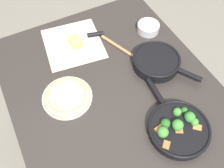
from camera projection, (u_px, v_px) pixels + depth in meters
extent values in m
plane|color=slate|center=(112.00, 146.00, 1.75)|extent=(14.00, 14.00, 0.00)
cube|color=#2D2826|center=(112.00, 88.00, 1.15)|extent=(1.08, 0.91, 0.03)
cylinder|color=#BCBCC1|center=(23.00, 88.00, 1.60)|extent=(0.05, 0.05, 0.72)
cylinder|color=#BCBCC1|center=(130.00, 47.00, 1.80)|extent=(0.05, 0.05, 0.72)
cylinder|color=#BCBCC1|center=(220.00, 166.00, 1.32)|extent=(0.05, 0.05, 0.72)
cylinder|color=black|center=(178.00, 129.00, 1.00)|extent=(0.25, 0.25, 0.04)
torus|color=black|center=(179.00, 128.00, 0.99)|extent=(0.25, 0.25, 0.01)
cylinder|color=black|center=(156.00, 91.00, 1.10)|extent=(0.14, 0.04, 0.02)
cylinder|color=#357027|center=(176.00, 114.00, 1.04)|extent=(0.01, 0.01, 0.02)
sphere|color=#428438|center=(177.00, 112.00, 1.02)|extent=(0.04, 0.04, 0.04)
cylinder|color=#2C6823|center=(188.00, 120.00, 1.02)|extent=(0.02, 0.02, 0.02)
sphere|color=#387A33|center=(190.00, 117.00, 1.00)|extent=(0.04, 0.04, 0.04)
cylinder|color=#205218|center=(183.00, 113.00, 1.04)|extent=(0.01, 0.01, 0.02)
sphere|color=#286023|center=(184.00, 110.00, 1.03)|extent=(0.03, 0.03, 0.03)
cylinder|color=#205218|center=(164.00, 126.00, 1.01)|extent=(0.01, 0.01, 0.02)
sphere|color=#286023|center=(165.00, 123.00, 0.99)|extent=(0.04, 0.04, 0.04)
cylinder|color=#357027|center=(193.00, 124.00, 1.01)|extent=(0.01, 0.01, 0.02)
sphere|color=#428438|center=(194.00, 122.00, 0.99)|extent=(0.03, 0.03, 0.03)
cylinder|color=#357027|center=(162.00, 135.00, 0.98)|extent=(0.02, 0.02, 0.02)
sphere|color=#428438|center=(163.00, 132.00, 0.96)|extent=(0.04, 0.04, 0.04)
cylinder|color=#357027|center=(176.00, 128.00, 1.00)|extent=(0.02, 0.02, 0.03)
sphere|color=#428438|center=(178.00, 125.00, 0.98)|extent=(0.05, 0.05, 0.05)
cube|color=#9E703D|center=(179.00, 132.00, 0.99)|extent=(0.03, 0.04, 0.03)
cube|color=olive|center=(166.00, 146.00, 0.96)|extent=(0.04, 0.04, 0.03)
cube|color=olive|center=(160.00, 131.00, 0.99)|extent=(0.04, 0.05, 0.04)
cube|color=#9E703D|center=(196.00, 128.00, 1.00)|extent=(0.04, 0.04, 0.03)
cylinder|color=black|center=(156.00, 62.00, 1.19)|extent=(0.22, 0.22, 0.05)
torus|color=black|center=(157.00, 58.00, 1.17)|extent=(0.23, 0.23, 0.01)
cylinder|color=black|center=(190.00, 75.00, 1.13)|extent=(0.11, 0.08, 0.02)
cylinder|color=#DBC156|center=(156.00, 63.00, 1.20)|extent=(0.18, 0.18, 0.02)
cylinder|color=#A87A4C|center=(123.00, 49.00, 1.26)|extent=(0.27, 0.12, 0.02)
ellipsoid|color=#A87A4C|center=(149.00, 66.00, 1.20)|extent=(0.07, 0.06, 0.02)
cube|color=beige|center=(73.00, 44.00, 1.29)|extent=(0.34, 0.32, 0.00)
cube|color=silver|center=(69.00, 39.00, 1.31)|extent=(0.08, 0.20, 0.01)
cylinder|color=black|center=(95.00, 34.00, 1.31)|extent=(0.05, 0.09, 0.02)
cube|color=#EACC66|center=(76.00, 42.00, 1.27)|extent=(0.08, 0.06, 0.04)
cylinder|color=white|center=(67.00, 97.00, 1.10)|extent=(0.22, 0.22, 0.01)
torus|color=gold|center=(67.00, 97.00, 1.10)|extent=(0.21, 0.21, 0.01)
cylinder|color=white|center=(67.00, 96.00, 1.09)|extent=(0.18, 0.18, 0.01)
torus|color=gold|center=(67.00, 95.00, 1.09)|extent=(0.17, 0.17, 0.01)
cylinder|color=#B7B7BC|center=(148.00, 28.00, 1.33)|extent=(0.12, 0.12, 0.04)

